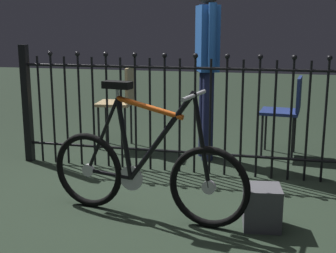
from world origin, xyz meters
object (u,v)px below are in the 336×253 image
Objects in this scene: chair_navy at (287,107)px; person_visitor at (207,52)px; chair_tan at (121,98)px; bicycle at (145,171)px; display_crate at (262,207)px.

chair_navy is 1.00m from person_visitor.
person_visitor is (0.96, -0.22, 0.51)m from chair_tan.
bicycle is 2.07m from chair_navy.
bicycle is at bearing -66.06° from chair_tan.
chair_navy is 2.89× the size of display_crate.
person_visitor reaches higher than display_crate.
chair_tan is at bearing 113.94° from bicycle.
display_crate is at bearing -47.92° from chair_tan.
chair_navy reaches higher than display_crate.
chair_tan is at bearing 132.08° from display_crate.
bicycle reaches higher than chair_navy.
chair_navy is at bearing 62.11° from bicycle.
chair_navy is at bearing 19.86° from person_visitor.
chair_tan is (-0.78, 1.76, 0.21)m from bicycle.
chair_tan is at bearing 167.31° from person_visitor.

